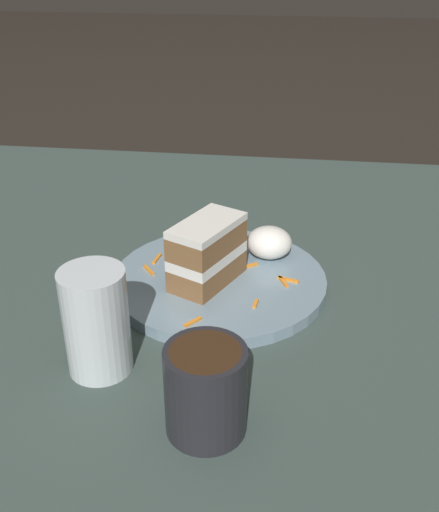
# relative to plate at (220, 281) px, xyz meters

# --- Properties ---
(ground_plane) EXTENTS (6.00, 6.00, 0.00)m
(ground_plane) POSITION_rel_plate_xyz_m (-0.04, -0.00, -0.04)
(ground_plane) COLOR black
(ground_plane) RESTS_ON ground
(dining_table) EXTENTS (1.13, 1.00, 0.03)m
(dining_table) POSITION_rel_plate_xyz_m (-0.04, -0.00, -0.02)
(dining_table) COLOR #384742
(dining_table) RESTS_ON ground
(plate) EXTENTS (0.27, 0.27, 0.01)m
(plate) POSITION_rel_plate_xyz_m (0.00, 0.00, 0.00)
(plate) COLOR gray
(plate) RESTS_ON dining_table
(cake_slice) EXTENTS (0.09, 0.11, 0.08)m
(cake_slice) POSITION_rel_plate_xyz_m (-0.01, -0.01, 0.05)
(cake_slice) COLOR brown
(cake_slice) RESTS_ON plate
(cream_dollop) EXTENTS (0.06, 0.05, 0.04)m
(cream_dollop) POSITION_rel_plate_xyz_m (0.06, 0.06, 0.03)
(cream_dollop) COLOR white
(cream_dollop) RESTS_ON plate
(orange_garnish) EXTENTS (0.07, 0.07, 0.01)m
(orange_garnish) POSITION_rel_plate_xyz_m (-0.03, 0.09, 0.01)
(orange_garnish) COLOR orange
(orange_garnish) RESTS_ON plate
(carrot_shreds_scatter) EXTENTS (0.20, 0.21, 0.00)m
(carrot_shreds_scatter) POSITION_rel_plate_xyz_m (0.01, -0.00, 0.01)
(carrot_shreds_scatter) COLOR orange
(carrot_shreds_scatter) RESTS_ON plate
(drinking_glass) EXTENTS (0.07, 0.07, 0.11)m
(drinking_glass) POSITION_rel_plate_xyz_m (-0.10, -0.18, 0.04)
(drinking_glass) COLOR silver
(drinking_glass) RESTS_ON dining_table
(coffee_mug) EXTENTS (0.07, 0.07, 0.09)m
(coffee_mug) POSITION_rel_plate_xyz_m (0.02, -0.25, 0.04)
(coffee_mug) COLOR #232328
(coffee_mug) RESTS_ON dining_table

